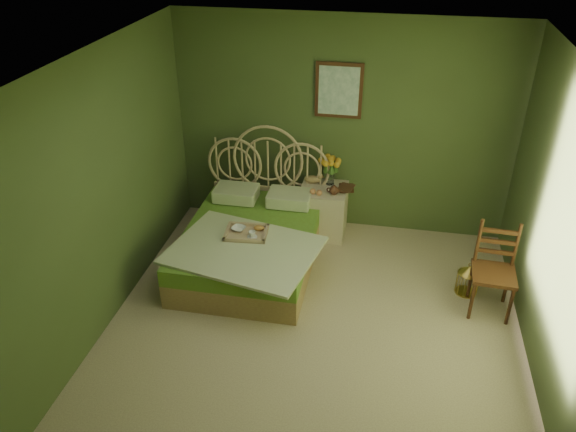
% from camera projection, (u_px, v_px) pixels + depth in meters
% --- Properties ---
extents(floor, '(4.50, 4.50, 0.00)m').
position_uv_depth(floor, '(310.00, 340.00, 5.36)').
color(floor, '#C3B28D').
rests_on(floor, ground).
extents(ceiling, '(4.50, 4.50, 0.00)m').
position_uv_depth(ceiling, '(317.00, 70.00, 4.05)').
color(ceiling, silver).
rests_on(ceiling, wall_back).
extents(wall_back, '(4.00, 0.00, 4.00)m').
position_uv_depth(wall_back, '(342.00, 127.00, 6.61)').
color(wall_back, '#485B30').
rests_on(wall_back, floor).
extents(wall_left, '(0.00, 4.50, 4.50)m').
position_uv_depth(wall_left, '(93.00, 202.00, 5.03)').
color(wall_left, '#485B30').
rests_on(wall_left, floor).
extents(wall_right, '(0.00, 4.50, 4.50)m').
position_uv_depth(wall_right, '(566.00, 250.00, 4.37)').
color(wall_right, '#485B30').
rests_on(wall_right, floor).
extents(wall_art, '(0.54, 0.04, 0.64)m').
position_uv_depth(wall_art, '(339.00, 90.00, 6.37)').
color(wall_art, '#3A1F10').
rests_on(wall_art, wall_back).
extents(bed, '(1.67, 2.12, 1.31)m').
position_uv_depth(bed, '(251.00, 240.00, 6.35)').
color(bed, tan).
rests_on(bed, floor).
extents(nightstand, '(0.56, 0.56, 1.04)m').
position_uv_depth(nightstand, '(324.00, 206.00, 6.89)').
color(nightstand, beige).
rests_on(nightstand, floor).
extents(chair, '(0.44, 0.44, 0.94)m').
position_uv_depth(chair, '(494.00, 263.00, 5.56)').
color(chair, '#3A1F10').
rests_on(chair, floor).
extents(birdcage, '(0.22, 0.22, 0.34)m').
position_uv_depth(birdcage, '(468.00, 280.00, 5.92)').
color(birdcage, gold).
rests_on(birdcage, floor).
extents(book_lower, '(0.20, 0.25, 0.02)m').
position_uv_depth(book_lower, '(339.00, 188.00, 6.74)').
color(book_lower, '#381E0F').
rests_on(book_lower, nightstand).
extents(book_upper, '(0.22, 0.27, 0.02)m').
position_uv_depth(book_upper, '(339.00, 187.00, 6.73)').
color(book_upper, '#472819').
rests_on(book_upper, nightstand).
extents(cereal_bowl, '(0.18, 0.18, 0.04)m').
position_uv_depth(cereal_bowl, '(239.00, 229.00, 6.12)').
color(cereal_bowl, white).
rests_on(cereal_bowl, bed).
extents(coffee_cup, '(0.08, 0.08, 0.07)m').
position_uv_depth(coffee_cup, '(252.00, 234.00, 5.98)').
color(coffee_cup, white).
rests_on(coffee_cup, bed).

